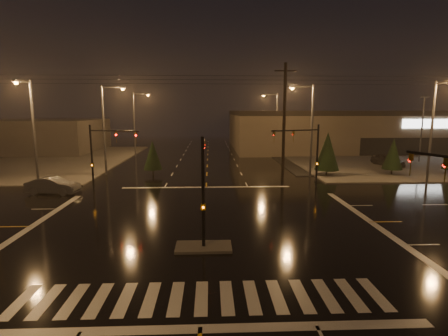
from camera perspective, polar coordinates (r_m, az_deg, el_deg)
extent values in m
plane|color=black|center=(22.99, -3.17, -9.15)|extent=(140.00, 140.00, 0.00)
cube|color=#45433E|center=(60.10, 27.24, 1.46)|extent=(36.00, 36.00, 0.12)
cube|color=#45433E|center=(60.47, -32.46, 1.07)|extent=(36.00, 36.00, 0.12)
cube|color=#45433E|center=(19.21, -3.35, -12.74)|extent=(3.00, 1.60, 0.15)
cube|color=beige|center=(14.74, -3.69, -20.36)|extent=(15.00, 2.60, 0.01)
cube|color=beige|center=(13.04, -3.91, -24.73)|extent=(16.00, 0.50, 0.01)
cube|color=beige|center=(33.59, -2.91, -3.14)|extent=(16.00, 0.50, 0.01)
cube|color=black|center=(61.08, 32.24, 1.14)|extent=(50.00, 24.00, 0.08)
cube|color=brown|center=(76.21, 24.83, 5.71)|extent=(60.00, 28.00, 7.00)
cube|color=black|center=(76.12, 25.00, 8.19)|extent=(60.20, 28.20, 0.80)
cube|color=white|center=(63.92, 30.67, 6.24)|extent=(9.00, 0.20, 1.40)
cube|color=black|center=(64.18, 30.38, 3.04)|extent=(22.00, 0.15, 2.80)
cube|color=#3F3A37|center=(73.07, -31.38, 4.53)|extent=(30.00, 18.00, 5.60)
cylinder|color=black|center=(18.31, -3.43, -4.23)|extent=(0.18, 0.18, 6.00)
cylinder|color=black|center=(20.12, -3.39, 4.23)|extent=(0.12, 4.50, 0.12)
imported|color=#594707|center=(22.14, -3.29, 4.58)|extent=(0.16, 0.20, 1.00)
cube|color=#594707|center=(18.48, -3.41, -6.34)|extent=(0.25, 0.18, 0.35)
cylinder|color=black|center=(34.11, 14.97, 1.85)|extent=(0.18, 0.18, 6.00)
cylinder|color=black|center=(32.43, 11.62, 6.03)|extent=(4.74, 1.82, 0.12)
imported|color=#594707|center=(31.24, 8.17, 5.92)|extent=(0.24, 0.22, 1.00)
cube|color=#594707|center=(34.21, 14.92, 0.69)|extent=(0.25, 0.18, 0.35)
cylinder|color=black|center=(34.34, -20.78, 1.60)|extent=(0.18, 0.18, 6.00)
cylinder|color=black|center=(32.61, -17.57, 5.81)|extent=(4.74, 1.82, 0.12)
imported|color=#594707|center=(31.38, -14.18, 5.74)|extent=(0.24, 0.22, 1.00)
cube|color=#594707|center=(34.43, -20.71, 0.45)|extent=(0.25, 0.18, 0.35)
imported|color=#594707|center=(17.38, 28.24, 2.13)|extent=(0.22, 0.24, 1.00)
cylinder|color=#38383A|center=(41.58, -19.01, 5.74)|extent=(0.24, 0.24, 10.00)
cylinder|color=#38383A|center=(41.26, -17.75, 12.45)|extent=(2.40, 0.14, 0.14)
cube|color=#38383A|center=(40.99, -16.22, 12.48)|extent=(0.70, 0.30, 0.18)
sphere|color=orange|center=(40.98, -16.22, 12.30)|extent=(0.32, 0.32, 0.32)
cylinder|color=#38383A|center=(57.08, -14.44, 6.83)|extent=(0.24, 0.24, 10.00)
cylinder|color=#38383A|center=(56.85, -13.43, 11.70)|extent=(2.40, 0.14, 0.14)
cube|color=#38383A|center=(56.65, -12.32, 11.70)|extent=(0.70, 0.30, 0.18)
sphere|color=orange|center=(56.65, -12.31, 11.57)|extent=(0.32, 0.32, 0.32)
cylinder|color=#38383A|center=(39.46, 14.13, 5.79)|extent=(0.24, 0.24, 10.00)
cylinder|color=#38383A|center=(39.15, 12.69, 12.85)|extent=(2.40, 0.14, 0.14)
cube|color=#38383A|center=(38.88, 11.08, 12.86)|extent=(0.70, 0.30, 0.18)
sphere|color=orange|center=(38.87, 11.07, 12.67)|extent=(0.32, 0.32, 0.32)
cylinder|color=#38383A|center=(58.89, 8.63, 7.09)|extent=(0.24, 0.24, 10.00)
cylinder|color=#38383A|center=(58.68, 7.57, 11.79)|extent=(2.40, 0.14, 0.14)
cube|color=#38383A|center=(58.51, 6.49, 11.77)|extent=(0.70, 0.30, 0.18)
sphere|color=orange|center=(58.50, 6.48, 11.65)|extent=(0.32, 0.32, 0.32)
cylinder|color=#38383A|center=(37.16, -28.57, 4.72)|extent=(0.24, 0.24, 10.00)
cylinder|color=#38383A|center=(36.10, -30.03, 12.15)|extent=(0.14, 2.40, 0.14)
cube|color=#38383A|center=(35.13, -30.86, 12.11)|extent=(0.30, 0.70, 0.18)
sphere|color=orange|center=(35.12, -30.84, 11.90)|extent=(0.32, 0.32, 0.32)
cylinder|color=#38383A|center=(39.76, 30.75, 4.78)|extent=(0.24, 0.24, 10.00)
cylinder|color=#38383A|center=(38.77, 32.33, 11.68)|extent=(0.14, 2.40, 0.14)
cylinder|color=black|center=(36.61, 9.78, 7.24)|extent=(0.32, 0.32, 12.00)
cube|color=black|center=(36.79, 10.01, 15.36)|extent=(2.20, 0.12, 0.12)
cylinder|color=black|center=(40.86, 16.36, -0.76)|extent=(0.18, 0.18, 0.70)
cone|color=black|center=(40.51, 16.52, 2.65)|extent=(2.69, 2.69, 4.20)
cylinder|color=black|center=(44.05, 25.68, -0.60)|extent=(0.18, 0.18, 0.70)
cone|color=black|center=(43.76, 25.88, 2.08)|extent=(2.21, 2.21, 3.46)
cylinder|color=black|center=(40.28, -11.48, -0.71)|extent=(0.18, 0.18, 0.70)
cone|color=black|center=(39.99, -11.57, 2.10)|extent=(2.10, 2.10, 3.27)
imported|color=black|center=(50.53, 25.15, 1.19)|extent=(2.86, 5.26, 1.70)
imported|color=#565A5E|center=(34.28, -26.14, -2.59)|extent=(4.73, 2.21, 1.50)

